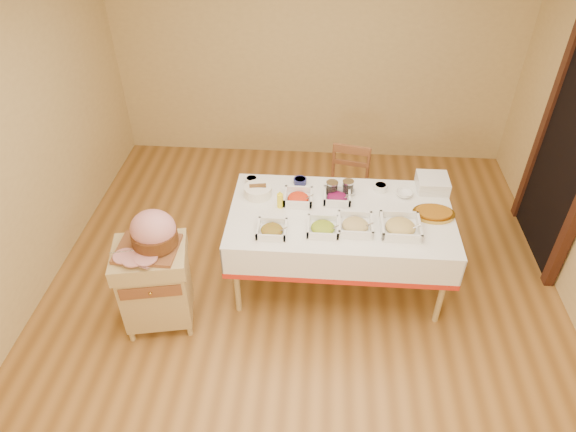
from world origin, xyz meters
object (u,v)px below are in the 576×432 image
object	(u,v)px
preserve_jar_right	(348,188)
brass_platter	(434,213)
preserve_jar_left	(332,189)
ham_on_board	(153,233)
bread_basket	(258,191)
dining_table	(340,228)
mustard_bottle	(280,200)
butcher_cart	(155,282)
plate_stack	(432,183)
dining_chair	(347,190)

from	to	relation	value
preserve_jar_right	brass_platter	bearing A→B (deg)	-20.51
preserve_jar_right	preserve_jar_left	bearing A→B (deg)	-166.66
ham_on_board	bread_basket	distance (m)	1.00
preserve_jar_right	bread_basket	distance (m)	0.76
dining_table	ham_on_board	distance (m)	1.52
preserve_jar_right	mustard_bottle	size ratio (longest dim) A/B	0.79
butcher_cart	preserve_jar_left	xyz separation A→B (m)	(1.35, 0.82, 0.38)
butcher_cart	bread_basket	bearing A→B (deg)	46.45
preserve_jar_left	plate_stack	size ratio (longest dim) A/B	0.49
dining_table	dining_chair	size ratio (longest dim) A/B	2.10
preserve_jar_left	dining_chair	bearing A→B (deg)	73.03
ham_on_board	brass_platter	bearing A→B (deg)	14.69
dining_chair	preserve_jar_right	distance (m)	0.61
dining_chair	ham_on_board	size ratio (longest dim) A/B	1.83
brass_platter	butcher_cart	bearing A→B (deg)	-164.70
ham_on_board	butcher_cart	bearing A→B (deg)	-141.98
preserve_jar_left	mustard_bottle	distance (m)	0.47
butcher_cart	plate_stack	distance (m)	2.45
butcher_cart	dining_chair	size ratio (longest dim) A/B	0.89
dining_chair	preserve_jar_left	bearing A→B (deg)	-106.97
preserve_jar_left	brass_platter	distance (m)	0.85
butcher_cart	mustard_bottle	distance (m)	1.18
mustard_bottle	plate_stack	bearing A→B (deg)	15.55
preserve_jar_right	bread_basket	bearing A→B (deg)	-173.67
dining_table	mustard_bottle	size ratio (longest dim) A/B	11.54
dining_chair	plate_stack	xyz separation A→B (m)	(0.70, -0.37, 0.37)
preserve_jar_right	dining_chair	bearing A→B (deg)	87.16
dining_table	mustard_bottle	world-z (taller)	mustard_bottle
ham_on_board	plate_stack	size ratio (longest dim) A/B	1.81
butcher_cart	dining_chair	bearing A→B (deg)	41.59
bread_basket	ham_on_board	bearing A→B (deg)	-133.03
mustard_bottle	preserve_jar_left	bearing A→B (deg)	25.46
preserve_jar_left	brass_platter	xyz separation A→B (m)	(0.82, -0.22, -0.04)
ham_on_board	bread_basket	xyz separation A→B (m)	(0.68, 0.73, -0.10)
bread_basket	preserve_jar_right	bearing A→B (deg)	6.33
dining_table	ham_on_board	world-z (taller)	ham_on_board
ham_on_board	preserve_jar_left	xyz separation A→B (m)	(1.30, 0.78, -0.09)
dining_chair	bread_basket	world-z (taller)	dining_chair
mustard_bottle	brass_platter	bearing A→B (deg)	-1.10
dining_chair	ham_on_board	distance (m)	2.01
preserve_jar_left	preserve_jar_right	size ratio (longest dim) A/B	1.04
dining_chair	ham_on_board	bearing A→B (deg)	-138.30
dining_table	brass_platter	size ratio (longest dim) A/B	5.36
dining_chair	plate_stack	distance (m)	0.87
brass_platter	plate_stack	bearing A→B (deg)	83.98
ham_on_board	brass_platter	world-z (taller)	ham_on_board
mustard_bottle	plate_stack	world-z (taller)	mustard_bottle
bread_basket	plate_stack	distance (m)	1.50
butcher_cart	dining_chair	distance (m)	2.02
preserve_jar_left	plate_stack	bearing A→B (deg)	10.27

